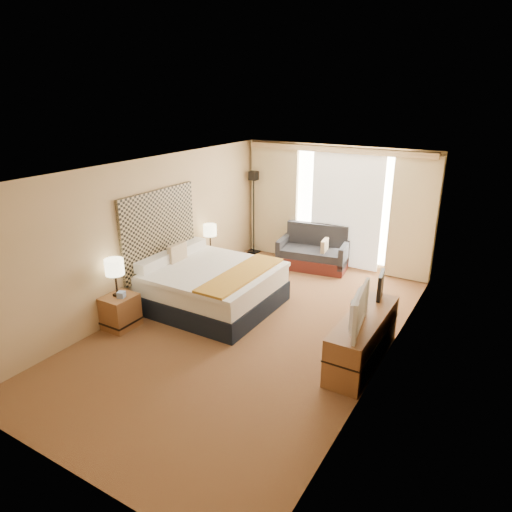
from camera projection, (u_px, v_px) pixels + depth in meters
The scene contains 21 objects.
floor at pixel (252, 328), 7.44m from camera, with size 4.20×7.00×0.02m, color #532417.
ceiling at pixel (252, 168), 6.56m from camera, with size 4.20×7.00×0.02m, color white.
wall_back at pixel (336, 206), 9.83m from camera, with size 4.20×0.02×2.60m, color tan.
wall_front at pixel (54, 364), 4.17m from camera, with size 4.20×0.02×2.60m, color tan.
wall_left at pixel (150, 233), 8.01m from camera, with size 0.02×7.00×2.60m, color tan.
wall_right at pixel (389, 281), 5.99m from camera, with size 0.02×7.00×2.60m, color tan.
headboard at pixel (159, 231), 8.16m from camera, with size 0.06×1.85×1.50m, color black.
nightstand_left at pixel (120, 312), 7.40m from camera, with size 0.45×0.52×0.55m, color brown.
nightstand_right at pixel (211, 264), 9.42m from camera, with size 0.45×0.52×0.55m, color brown.
media_dresser at pixel (363, 339), 6.45m from camera, with size 0.50×1.80×0.70m, color brown.
window at pixel (347, 207), 9.68m from camera, with size 2.30×0.02×2.30m, color white.
curtains at pixel (334, 203), 9.70m from camera, with size 4.12×0.19×2.56m.
bed at pixel (211, 286), 8.10m from camera, with size 2.15×1.96×1.04m.
loveseat at pixel (314, 254), 9.93m from camera, with size 1.57×0.99×0.92m.
floor_lamp at pixel (254, 196), 10.48m from camera, with size 0.25×0.25×1.94m.
desk_chair at pixel (369, 308), 7.04m from camera, with size 0.53×0.53×1.10m.
lamp_left at pixel (114, 268), 7.15m from camera, with size 0.30×0.30×0.63m.
lamp_right at pixel (210, 231), 9.21m from camera, with size 0.27×0.27×0.56m.
tissue_box at pixel (121, 295), 7.24m from camera, with size 0.11×0.11×0.10m, color #8AA3D5.
telephone at pixel (212, 253), 9.14m from camera, with size 0.17×0.13×0.07m, color black.
television at pixel (353, 309), 5.94m from camera, with size 0.95×0.13×0.55m, color black.
Camera 1 is at (3.42, -5.64, 3.65)m, focal length 32.00 mm.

